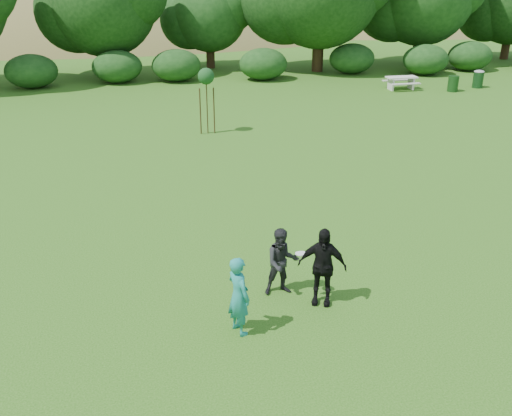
{
  "coord_description": "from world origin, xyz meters",
  "views": [
    {
      "loc": [
        -2.98,
        -10.19,
        6.93
      ],
      "look_at": [
        0.0,
        3.0,
        1.1
      ],
      "focal_mm": 40.0,
      "sensor_mm": 36.0,
      "label": 1
    }
  ],
  "objects_px": {
    "player_teal": "(239,296)",
    "player_grey": "(282,262)",
    "player_black": "(322,266)",
    "picnic_table": "(401,81)",
    "trash_can_lidded": "(478,79)",
    "sapling": "(206,78)",
    "trash_can_near": "(453,84)"
  },
  "relations": [
    {
      "from": "sapling",
      "to": "picnic_table",
      "type": "xyz_separation_m",
      "value": [
        12.54,
        6.87,
        -1.9
      ]
    },
    {
      "from": "sapling",
      "to": "player_black",
      "type": "bearing_deg",
      "value": -88.11
    },
    {
      "from": "player_black",
      "to": "trash_can_lidded",
      "type": "height_order",
      "value": "player_black"
    },
    {
      "from": "player_grey",
      "to": "trash_can_lidded",
      "type": "xyz_separation_m",
      "value": [
        17.56,
        19.86,
        -0.26
      ]
    },
    {
      "from": "player_grey",
      "to": "picnic_table",
      "type": "relative_size",
      "value": 0.89
    },
    {
      "from": "trash_can_lidded",
      "to": "player_black",
      "type": "bearing_deg",
      "value": -129.47
    },
    {
      "from": "player_grey",
      "to": "player_teal",
      "type": "bearing_deg",
      "value": -133.03
    },
    {
      "from": "player_grey",
      "to": "sapling",
      "type": "height_order",
      "value": "sapling"
    },
    {
      "from": "trash_can_near",
      "to": "picnic_table",
      "type": "height_order",
      "value": "trash_can_near"
    },
    {
      "from": "player_teal",
      "to": "trash_can_lidded",
      "type": "xyz_separation_m",
      "value": [
        18.79,
        21.09,
        -0.31
      ]
    },
    {
      "from": "trash_can_near",
      "to": "player_black",
      "type": "bearing_deg",
      "value": -126.78
    },
    {
      "from": "picnic_table",
      "to": "trash_can_lidded",
      "type": "height_order",
      "value": "trash_can_lidded"
    },
    {
      "from": "picnic_table",
      "to": "player_black",
      "type": "bearing_deg",
      "value": -119.97
    },
    {
      "from": "trash_can_lidded",
      "to": "sapling",
      "type": "bearing_deg",
      "value": -159.83
    },
    {
      "from": "player_grey",
      "to": "player_black",
      "type": "height_order",
      "value": "player_black"
    },
    {
      "from": "trash_can_near",
      "to": "trash_can_lidded",
      "type": "bearing_deg",
      "value": 17.76
    },
    {
      "from": "player_black",
      "to": "trash_can_lidded",
      "type": "xyz_separation_m",
      "value": [
        16.82,
        20.42,
        -0.36
      ]
    },
    {
      "from": "trash_can_near",
      "to": "picnic_table",
      "type": "relative_size",
      "value": 0.5
    },
    {
      "from": "trash_can_near",
      "to": "sapling",
      "type": "height_order",
      "value": "sapling"
    },
    {
      "from": "player_teal",
      "to": "sapling",
      "type": "bearing_deg",
      "value": -28.0
    },
    {
      "from": "player_black",
      "to": "trash_can_near",
      "type": "bearing_deg",
      "value": 77.24
    },
    {
      "from": "player_black",
      "to": "player_grey",
      "type": "bearing_deg",
      "value": 166.65
    },
    {
      "from": "player_teal",
      "to": "sapling",
      "type": "relative_size",
      "value": 0.6
    },
    {
      "from": "player_black",
      "to": "picnic_table",
      "type": "relative_size",
      "value": 1.0
    },
    {
      "from": "player_teal",
      "to": "player_black",
      "type": "relative_size",
      "value": 0.94
    },
    {
      "from": "player_grey",
      "to": "trash_can_lidded",
      "type": "distance_m",
      "value": 26.51
    },
    {
      "from": "player_teal",
      "to": "player_grey",
      "type": "bearing_deg",
      "value": -66.94
    },
    {
      "from": "picnic_table",
      "to": "trash_can_lidded",
      "type": "distance_m",
      "value": 4.77
    },
    {
      "from": "player_grey",
      "to": "player_black",
      "type": "xyz_separation_m",
      "value": [
        0.74,
        -0.57,
        0.11
      ]
    },
    {
      "from": "sapling",
      "to": "picnic_table",
      "type": "distance_m",
      "value": 14.42
    },
    {
      "from": "player_black",
      "to": "picnic_table",
      "type": "bearing_deg",
      "value": 84.05
    },
    {
      "from": "player_grey",
      "to": "sapling",
      "type": "relative_size",
      "value": 0.56
    }
  ]
}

